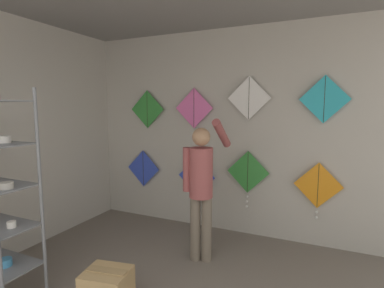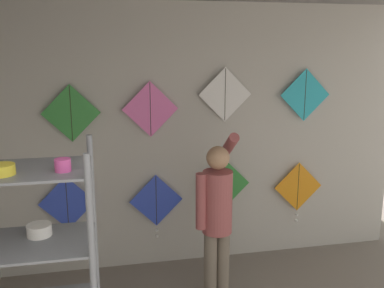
{
  "view_description": "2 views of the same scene",
  "coord_description": "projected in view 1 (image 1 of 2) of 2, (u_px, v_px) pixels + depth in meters",
  "views": [
    {
      "loc": [
        1.32,
        -0.1,
        1.75
      ],
      "look_at": [
        -0.34,
        3.56,
        1.25
      ],
      "focal_mm": 28.0,
      "sensor_mm": 36.0,
      "label": 1
    },
    {
      "loc": [
        -0.87,
        -0.51,
        2.35
      ],
      "look_at": [
        -0.03,
        3.56,
        1.41
      ],
      "focal_mm": 40.0,
      "sensor_mm": 36.0,
      "label": 2
    }
  ],
  "objects": [
    {
      "name": "kite_7",
      "position": [
        324.0,
        99.0,
        3.53
      ],
      "size": [
        0.57,
        0.01,
        0.57
      ],
      "color": "#28B2C6"
    },
    {
      "name": "kite_4",
      "position": [
        147.0,
        109.0,
        4.55
      ],
      "size": [
        0.57,
        0.01,
        0.57
      ],
      "color": "#338C38"
    },
    {
      "name": "kite_6",
      "position": [
        249.0,
        98.0,
        3.9
      ],
      "size": [
        0.57,
        0.01,
        0.57
      ],
      "color": "white"
    },
    {
      "name": "kite_3",
      "position": [
        318.0,
        187.0,
        3.67
      ],
      "size": [
        0.57,
        0.04,
        0.71
      ],
      "color": "orange"
    },
    {
      "name": "kite_0",
      "position": [
        143.0,
        168.0,
        4.71
      ],
      "size": [
        0.57,
        0.01,
        0.57
      ],
      "color": "blue"
    },
    {
      "name": "kite_2",
      "position": [
        248.0,
        175.0,
        4.02
      ],
      "size": [
        0.57,
        0.04,
        0.78
      ],
      "color": "#338C38"
    },
    {
      "name": "back_panel",
      "position": [
        224.0,
        132.0,
        4.18
      ],
      "size": [
        4.82,
        0.06,
        2.8
      ],
      "primitive_type": "cube",
      "color": "#BCB7AD",
      "rests_on": "ground"
    },
    {
      "name": "shopkeeper",
      "position": [
        201.0,
        182.0,
        3.35
      ],
      "size": [
        0.4,
        0.6,
        1.63
      ],
      "rotation": [
        0.0,
        0.0,
        0.24
      ],
      "color": "#726656",
      "rests_on": "ground"
    },
    {
      "name": "kite_5",
      "position": [
        194.0,
        108.0,
        4.23
      ],
      "size": [
        0.57,
        0.01,
        0.57
      ],
      "color": "pink"
    },
    {
      "name": "kite_1",
      "position": [
        197.0,
        178.0,
        4.34
      ],
      "size": [
        0.57,
        0.04,
        0.71
      ],
      "color": "blue"
    }
  ]
}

